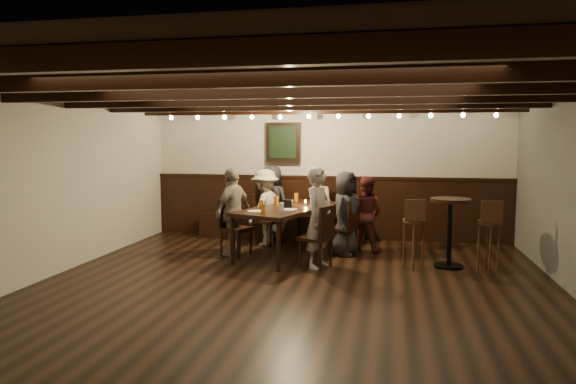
% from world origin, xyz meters
% --- Properties ---
extents(room, '(7.00, 7.00, 7.00)m').
position_xyz_m(room, '(-0.29, 2.21, 1.07)').
color(room, black).
rests_on(room, ground).
extents(dining_table, '(1.53, 2.21, 0.76)m').
position_xyz_m(dining_table, '(-0.40, 1.95, 0.70)').
color(dining_table, black).
rests_on(dining_table, floor).
extents(chair_left_near, '(0.51, 0.51, 0.88)m').
position_xyz_m(chair_left_near, '(-0.93, 2.62, 0.27)').
color(chair_left_near, black).
rests_on(chair_left_near, floor).
extents(chair_left_far, '(0.51, 0.51, 0.88)m').
position_xyz_m(chair_left_far, '(-1.23, 1.77, 0.27)').
color(chair_left_far, black).
rests_on(chair_left_far, floor).
extents(chair_right_near, '(0.51, 0.51, 0.88)m').
position_xyz_m(chair_right_near, '(0.43, 2.13, 0.27)').
color(chair_right_near, black).
rests_on(chair_right_near, floor).
extents(chair_right_far, '(0.51, 0.51, 0.88)m').
position_xyz_m(chair_right_far, '(0.12, 1.29, 0.27)').
color(chair_right_far, black).
rests_on(chair_right_far, floor).
extents(person_bench_left, '(0.76, 0.62, 1.34)m').
position_xyz_m(person_bench_left, '(-0.95, 3.10, 0.67)').
color(person_bench_left, '#272729').
rests_on(person_bench_left, floor).
extents(person_bench_centre, '(0.53, 0.44, 1.26)m').
position_xyz_m(person_bench_centre, '(-0.05, 2.94, 0.63)').
color(person_bench_centre, gray).
rests_on(person_bench_centre, floor).
extents(person_bench_right, '(0.71, 0.63, 1.22)m').
position_xyz_m(person_bench_right, '(0.75, 2.50, 0.61)').
color(person_bench_right, '#52201C').
rests_on(person_bench_right, floor).
extents(person_left_near, '(0.74, 0.96, 1.31)m').
position_xyz_m(person_left_near, '(-0.96, 2.63, 0.65)').
color(person_left_near, '#B6AB9A').
rests_on(person_left_near, floor).
extents(person_left_far, '(0.58, 0.87, 1.37)m').
position_xyz_m(person_left_far, '(-1.26, 1.78, 0.69)').
color(person_left_far, gray).
rests_on(person_left_far, floor).
extents(person_right_near, '(0.61, 0.75, 1.32)m').
position_xyz_m(person_right_near, '(0.45, 2.12, 0.66)').
color(person_right_near, '#232325').
rests_on(person_right_near, floor).
extents(person_right_far, '(0.50, 0.61, 1.43)m').
position_xyz_m(person_right_far, '(0.15, 1.28, 0.71)').
color(person_right_far, '#A6958C').
rests_on(person_right_far, floor).
extents(pint_a, '(0.07, 0.07, 0.14)m').
position_xyz_m(pint_a, '(-0.43, 2.70, 0.83)').
color(pint_a, '#BF7219').
rests_on(pint_a, dining_table).
extents(pint_b, '(0.07, 0.07, 0.14)m').
position_xyz_m(pint_b, '(0.05, 2.48, 0.83)').
color(pint_b, '#BF7219').
rests_on(pint_b, dining_table).
extents(pint_c, '(0.07, 0.07, 0.14)m').
position_xyz_m(pint_c, '(-0.65, 2.15, 0.83)').
color(pint_c, '#BF7219').
rests_on(pint_c, dining_table).
extents(pint_d, '(0.07, 0.07, 0.14)m').
position_xyz_m(pint_d, '(-0.05, 2.04, 0.83)').
color(pint_d, silver).
rests_on(pint_d, dining_table).
extents(pint_e, '(0.07, 0.07, 0.14)m').
position_xyz_m(pint_e, '(-0.76, 1.60, 0.83)').
color(pint_e, '#BF7219').
rests_on(pint_e, dining_table).
extents(pint_f, '(0.07, 0.07, 0.14)m').
position_xyz_m(pint_f, '(-0.40, 1.37, 0.83)').
color(pint_f, silver).
rests_on(pint_f, dining_table).
extents(pint_g, '(0.07, 0.07, 0.14)m').
position_xyz_m(pint_g, '(-0.62, 1.18, 0.83)').
color(pint_g, '#BF7219').
rests_on(pint_g, dining_table).
extents(plate_near, '(0.24, 0.24, 0.01)m').
position_xyz_m(plate_near, '(-0.78, 1.34, 0.77)').
color(plate_near, white).
rests_on(plate_near, dining_table).
extents(plate_far, '(0.24, 0.24, 0.01)m').
position_xyz_m(plate_far, '(-0.33, 1.61, 0.77)').
color(plate_far, white).
rests_on(plate_far, dining_table).
extents(condiment_caddy, '(0.15, 0.10, 0.12)m').
position_xyz_m(condiment_caddy, '(-0.42, 1.90, 0.82)').
color(condiment_caddy, black).
rests_on(condiment_caddy, dining_table).
extents(candle, '(0.05, 0.05, 0.05)m').
position_xyz_m(candle, '(-0.19, 2.19, 0.78)').
color(candle, beige).
rests_on(candle, dining_table).
extents(high_top_table, '(0.55, 0.55, 0.98)m').
position_xyz_m(high_top_table, '(1.97, 1.66, 0.65)').
color(high_top_table, black).
rests_on(high_top_table, floor).
extents(bar_stool_left, '(0.31, 0.32, 1.00)m').
position_xyz_m(bar_stool_left, '(1.47, 1.45, 0.37)').
color(bar_stool_left, '#331E10').
rests_on(bar_stool_left, floor).
extents(bar_stool_right, '(0.31, 0.32, 1.00)m').
position_xyz_m(bar_stool_right, '(2.47, 1.50, 0.37)').
color(bar_stool_right, '#331E10').
rests_on(bar_stool_right, floor).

